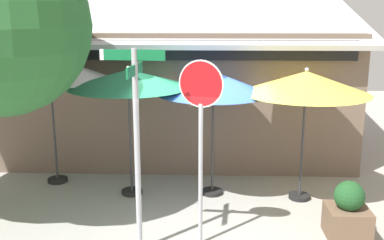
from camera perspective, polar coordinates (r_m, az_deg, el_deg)
The scene contains 9 objects.
ground_plane at distance 8.86m, azimuth 1.12°, elevation -12.31°, with size 28.00×28.00×0.10m, color #9E9B93.
cafe_building at distance 13.14m, azimuth -1.56°, elevation 4.51°, with size 9.24×6.00×4.61m.
street_sign_post at distance 7.09m, azimuth -6.94°, elevation -1.37°, with size 0.98×0.92×3.26m.
stop_sign at distance 7.21m, azimuth 1.10°, elevation -0.03°, with size 0.70×0.28×3.07m.
patio_umbrella_ivory_left at distance 10.36m, azimuth -17.27°, elevation 6.09°, with size 2.67×2.67×2.90m.
patio_umbrella_forest_green_center at distance 9.31m, azimuth -7.91°, elevation 5.02°, with size 2.46×2.46×2.72m.
patio_umbrella_royal_blue_right at distance 9.24m, azimuth 2.65°, elevation 4.55°, with size 2.29×2.29×2.68m.
patio_umbrella_mustard_far_right at distance 9.25m, azimuth 13.98°, elevation 4.46°, with size 2.51×2.51×2.72m.
sidewalk_planter at distance 8.41m, azimuth 18.78°, elevation -10.91°, with size 0.70×0.70×1.01m.
Camera 1 is at (0.12, -7.96, 3.83)m, focal length 42.95 mm.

